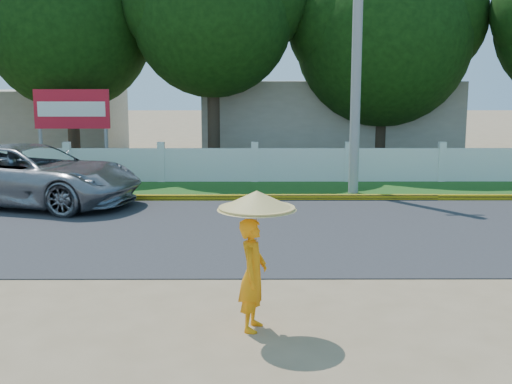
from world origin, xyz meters
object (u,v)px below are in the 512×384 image
utility_pole (356,64)px  vehicle (32,175)px  billboard (72,114)px  monk_with_parasol (255,240)px

utility_pole → vehicle: 9.31m
vehicle → billboard: (-0.24, 4.87, 1.34)m
monk_with_parasol → billboard: size_ratio=0.63×
monk_with_parasol → billboard: bearing=114.3°
billboard → monk_with_parasol: bearing=-65.7°
billboard → vehicle: bearing=-87.2°
utility_pole → vehicle: bearing=-169.2°
utility_pole → monk_with_parasol: utility_pole is taller
vehicle → monk_with_parasol: 10.35m
utility_pole → vehicle: size_ratio=1.28×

